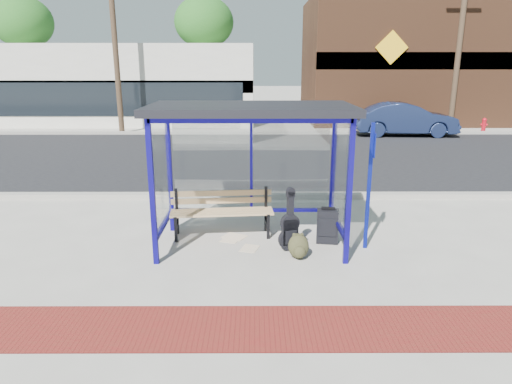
{
  "coord_description": "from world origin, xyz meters",
  "views": [
    {
      "loc": [
        0.06,
        -7.42,
        3.05
      ],
      "look_at": [
        0.08,
        0.2,
        0.91
      ],
      "focal_mm": 32.0,
      "sensor_mm": 36.0,
      "label": 1
    }
  ],
  "objects_px": {
    "backpack": "(299,247)",
    "fire_hydrant": "(484,125)",
    "guitar_bag": "(290,229)",
    "suitcase": "(327,226)",
    "bench": "(222,209)",
    "parked_car": "(405,119)"
  },
  "relations": [
    {
      "from": "suitcase",
      "to": "fire_hydrant",
      "type": "height_order",
      "value": "fire_hydrant"
    },
    {
      "from": "parked_car",
      "to": "fire_hydrant",
      "type": "height_order",
      "value": "parked_car"
    },
    {
      "from": "bench",
      "to": "parked_car",
      "type": "distance_m",
      "value": 14.14
    },
    {
      "from": "fire_hydrant",
      "to": "suitcase",
      "type": "bearing_deg",
      "value": -124.65
    },
    {
      "from": "suitcase",
      "to": "fire_hydrant",
      "type": "relative_size",
      "value": 0.97
    },
    {
      "from": "backpack",
      "to": "fire_hydrant",
      "type": "relative_size",
      "value": 0.6
    },
    {
      "from": "guitar_bag",
      "to": "backpack",
      "type": "distance_m",
      "value": 0.4
    },
    {
      "from": "fire_hydrant",
      "to": "guitar_bag",
      "type": "bearing_deg",
      "value": -125.91
    },
    {
      "from": "suitcase",
      "to": "parked_car",
      "type": "xyz_separation_m",
      "value": [
        5.33,
        12.54,
        0.42
      ]
    },
    {
      "from": "backpack",
      "to": "fire_hydrant",
      "type": "height_order",
      "value": "fire_hydrant"
    },
    {
      "from": "suitcase",
      "to": "parked_car",
      "type": "distance_m",
      "value": 13.63
    },
    {
      "from": "parked_car",
      "to": "suitcase",
      "type": "bearing_deg",
      "value": 159.78
    },
    {
      "from": "guitar_bag",
      "to": "parked_car",
      "type": "xyz_separation_m",
      "value": [
        6.02,
        12.88,
        0.34
      ]
    },
    {
      "from": "guitar_bag",
      "to": "fire_hydrant",
      "type": "distance_m",
      "value": 17.0
    },
    {
      "from": "bench",
      "to": "backpack",
      "type": "bearing_deg",
      "value": -43.68
    },
    {
      "from": "bench",
      "to": "fire_hydrant",
      "type": "relative_size",
      "value": 2.78
    },
    {
      "from": "guitar_bag",
      "to": "suitcase",
      "type": "height_order",
      "value": "guitar_bag"
    },
    {
      "from": "guitar_bag",
      "to": "suitcase",
      "type": "xyz_separation_m",
      "value": [
        0.69,
        0.34,
        -0.08
      ]
    },
    {
      "from": "guitar_bag",
      "to": "backpack",
      "type": "xyz_separation_m",
      "value": [
        0.12,
        -0.34,
        -0.19
      ]
    },
    {
      "from": "guitar_bag",
      "to": "parked_car",
      "type": "distance_m",
      "value": 14.22
    },
    {
      "from": "bench",
      "to": "suitcase",
      "type": "height_order",
      "value": "bench"
    },
    {
      "from": "suitcase",
      "to": "fire_hydrant",
      "type": "xyz_separation_m",
      "value": [
        9.28,
        13.43,
        0.06
      ]
    }
  ]
}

